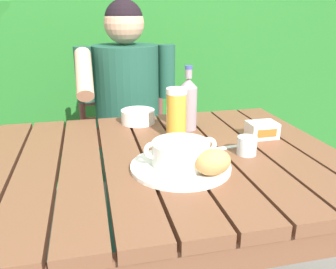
# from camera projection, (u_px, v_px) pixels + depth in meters

# --- Properties ---
(dining_table) EXTENTS (1.13, 0.89, 0.78)m
(dining_table) POSITION_uv_depth(u_px,v_px,m) (163.00, 185.00, 1.14)
(dining_table) COLOR brown
(dining_table) RESTS_ON ground_plane
(hedge_backdrop) EXTENTS (3.75, 0.95, 2.89)m
(hedge_backdrop) POSITION_uv_depth(u_px,v_px,m) (95.00, 7.00, 2.53)
(hedge_backdrop) COLOR #246926
(hedge_backdrop) RESTS_ON ground_plane
(chair_near_diner) EXTENTS (0.49, 0.42, 0.89)m
(chair_near_diner) POSITION_uv_depth(u_px,v_px,m) (126.00, 149.00, 2.01)
(chair_near_diner) COLOR brown
(chair_near_diner) RESTS_ON ground_plane
(person_eating) EXTENTS (0.48, 0.47, 1.26)m
(person_eating) POSITION_uv_depth(u_px,v_px,m) (128.00, 110.00, 1.74)
(person_eating) COLOR #1D4939
(person_eating) RESTS_ON ground_plane
(serving_plate) EXTENTS (0.29, 0.29, 0.01)m
(serving_plate) POSITION_uv_depth(u_px,v_px,m) (181.00, 166.00, 1.01)
(serving_plate) COLOR white
(serving_plate) RESTS_ON dining_table
(soup_bowl) EXTENTS (0.21, 0.16, 0.08)m
(soup_bowl) POSITION_uv_depth(u_px,v_px,m) (181.00, 153.00, 0.99)
(soup_bowl) COLOR white
(soup_bowl) RESTS_ON serving_plate
(bread_roll) EXTENTS (0.12, 0.10, 0.07)m
(bread_roll) POSITION_uv_depth(u_px,v_px,m) (213.00, 162.00, 0.94)
(bread_roll) COLOR tan
(bread_roll) RESTS_ON serving_plate
(beer_glass) EXTENTS (0.07, 0.07, 0.18)m
(beer_glass) POSITION_uv_depth(u_px,v_px,m) (176.00, 113.00, 1.23)
(beer_glass) COLOR gold
(beer_glass) RESTS_ON dining_table
(beer_bottle) EXTENTS (0.07, 0.07, 0.24)m
(beer_bottle) POSITION_uv_depth(u_px,v_px,m) (188.00, 103.00, 1.31)
(beer_bottle) COLOR gray
(beer_bottle) RESTS_ON dining_table
(water_glass_small) EXTENTS (0.06, 0.06, 0.06)m
(water_glass_small) POSITION_uv_depth(u_px,v_px,m) (247.00, 146.00, 1.10)
(water_glass_small) COLOR silver
(water_glass_small) RESTS_ON dining_table
(butter_tub) EXTENTS (0.10, 0.08, 0.06)m
(butter_tub) POSITION_uv_depth(u_px,v_px,m) (262.00, 130.00, 1.25)
(butter_tub) COLOR white
(butter_tub) RESTS_ON dining_table
(table_knife) EXTENTS (0.17, 0.04, 0.01)m
(table_knife) POSITION_uv_depth(u_px,v_px,m) (213.00, 149.00, 1.14)
(table_knife) COLOR silver
(table_knife) RESTS_ON dining_table
(diner_bowl) EXTENTS (0.13, 0.13, 0.05)m
(diner_bowl) POSITION_uv_depth(u_px,v_px,m) (138.00, 116.00, 1.41)
(diner_bowl) COLOR white
(diner_bowl) RESTS_ON dining_table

